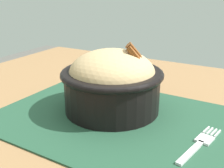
# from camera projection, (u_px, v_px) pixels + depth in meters

# --- Properties ---
(table) EXTENTS (1.07, 0.84, 0.73)m
(table) POSITION_uv_depth(u_px,v_px,m) (144.00, 163.00, 0.49)
(table) COLOR olive
(table) RESTS_ON ground_plane
(placemat) EXTENTS (0.49, 0.31, 0.00)m
(placemat) POSITION_uv_depth(u_px,v_px,m) (134.00, 122.00, 0.47)
(placemat) COLOR #1E422D
(placemat) RESTS_ON table
(bowl) EXTENTS (0.19, 0.19, 0.13)m
(bowl) POSITION_uv_depth(u_px,v_px,m) (112.00, 81.00, 0.50)
(bowl) COLOR black
(bowl) RESTS_ON placemat
(fork) EXTENTS (0.04, 0.12, 0.00)m
(fork) POSITION_uv_depth(u_px,v_px,m) (200.00, 143.00, 0.41)
(fork) COLOR silver
(fork) RESTS_ON placemat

